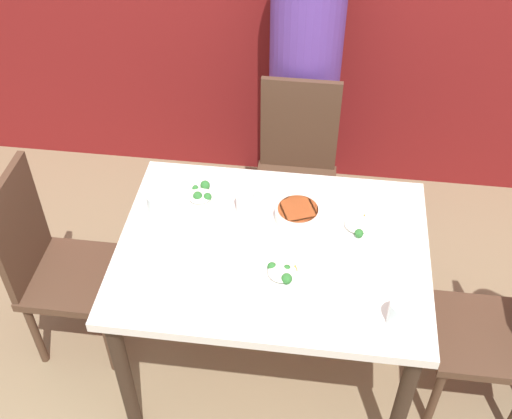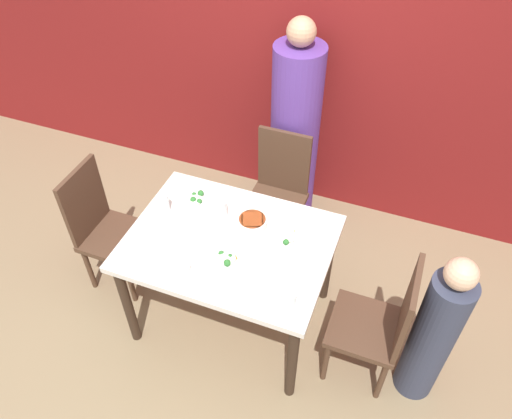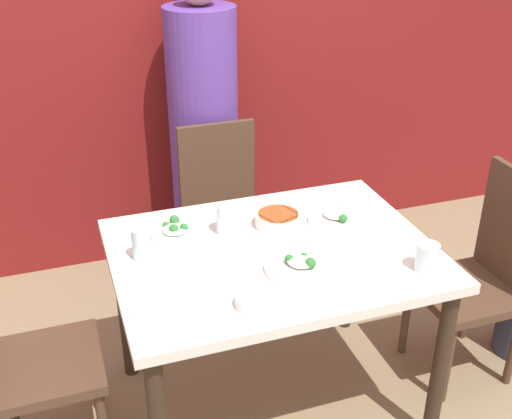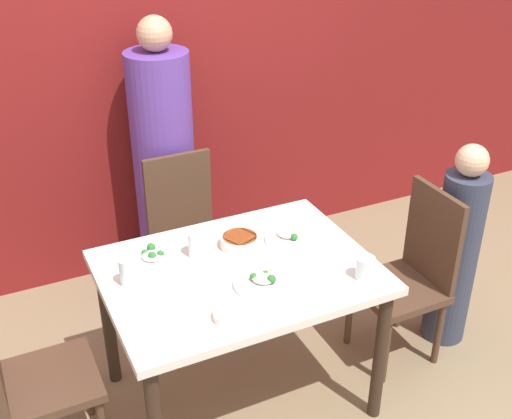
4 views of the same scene
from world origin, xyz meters
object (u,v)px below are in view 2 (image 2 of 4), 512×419
object	(u,v)px
chair_adult_spot	(278,191)
glass_water_tall	(164,203)
person_child	(433,335)
chair_child_spot	(380,324)
plate_rice_adult	(225,261)
person_adult	(295,135)
bowl_curry	(252,222)

from	to	relation	value
chair_adult_spot	glass_water_tall	distance (m)	0.92
person_child	chair_adult_spot	bearing A→B (deg)	144.47
chair_child_spot	glass_water_tall	bearing A→B (deg)	-96.06
chair_adult_spot	plate_rice_adult	size ratio (longest dim) A/B	3.76
chair_child_spot	person_adult	size ratio (longest dim) A/B	0.57
chair_child_spot	person_child	size ratio (longest dim) A/B	0.82
bowl_curry	glass_water_tall	world-z (taller)	glass_water_tall
person_child	plate_rice_adult	size ratio (longest dim) A/B	4.60
chair_child_spot	person_child	bearing A→B (deg)	90.00
chair_adult_spot	chair_child_spot	size ratio (longest dim) A/B	1.00
person_adult	glass_water_tall	bearing A→B (deg)	-116.00
bowl_curry	person_child	bearing A→B (deg)	-10.91
chair_child_spot	person_adult	xyz separation A→B (m)	(-0.90, 1.18, 0.26)
chair_adult_spot	chair_child_spot	world-z (taller)	same
chair_adult_spot	person_child	distance (m)	1.45
plate_rice_adult	bowl_curry	bearing A→B (deg)	83.37
chair_child_spot	person_adult	world-z (taller)	person_adult
person_child	glass_water_tall	xyz separation A→B (m)	(-1.68, 0.15, 0.28)
chair_child_spot	bowl_curry	bearing A→B (deg)	-104.37
plate_rice_adult	glass_water_tall	bearing A→B (deg)	153.72
chair_adult_spot	bowl_curry	distance (m)	0.69
plate_rice_adult	chair_adult_spot	bearing A→B (deg)	90.45
person_adult	chair_child_spot	bearing A→B (deg)	-52.82
person_adult	glass_water_tall	world-z (taller)	person_adult
bowl_curry	plate_rice_adult	xyz separation A→B (m)	(-0.04, -0.32, -0.01)
bowl_curry	glass_water_tall	bearing A→B (deg)	-172.79
person_child	bowl_curry	distance (m)	1.18
bowl_curry	chair_adult_spot	bearing A→B (deg)	94.12
chair_adult_spot	plate_rice_adult	distance (m)	0.99
person_child	plate_rice_adult	bearing A→B (deg)	-174.92
chair_child_spot	person_adult	distance (m)	1.51
chair_adult_spot	person_child	xyz separation A→B (m)	(1.18, -0.84, 0.04)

